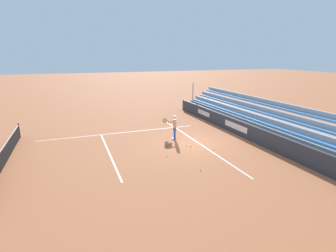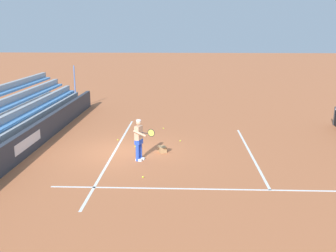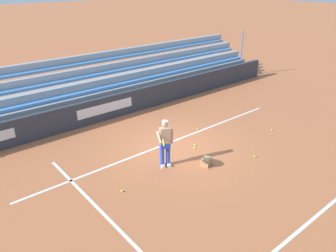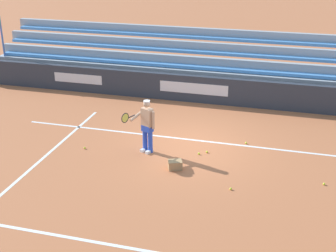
% 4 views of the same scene
% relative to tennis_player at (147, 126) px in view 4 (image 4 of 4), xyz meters
% --- Properties ---
extents(ground_plane, '(160.00, 160.00, 0.00)m').
position_rel_tennis_player_xyz_m(ground_plane, '(-1.15, -0.74, -0.89)').
color(ground_plane, '#B7663D').
extents(court_baseline_white, '(12.00, 0.10, 0.01)m').
position_rel_tennis_player_xyz_m(court_baseline_white, '(-1.15, -1.24, -0.89)').
color(court_baseline_white, white).
rests_on(court_baseline_white, ground).
extents(court_sideline_white, '(0.10, 12.00, 0.01)m').
position_rel_tennis_player_xyz_m(court_sideline_white, '(2.96, 3.26, -0.89)').
color(court_sideline_white, white).
rests_on(court_sideline_white, ground).
extents(court_service_line_white, '(8.22, 0.10, 0.01)m').
position_rel_tennis_player_xyz_m(court_service_line_white, '(-1.15, 4.76, -0.89)').
color(court_service_line_white, white).
rests_on(court_service_line_white, ground).
extents(back_wall_sponsor_board, '(21.34, 0.25, 1.10)m').
position_rel_tennis_player_xyz_m(back_wall_sponsor_board, '(-1.14, -4.94, -0.34)').
color(back_wall_sponsor_board, '#2D333D').
rests_on(back_wall_sponsor_board, ground).
extents(bleacher_stand, '(20.27, 2.40, 2.95)m').
position_rel_tennis_player_xyz_m(bleacher_stand, '(-1.15, -6.77, -0.17)').
color(bleacher_stand, '#9EA3A8').
rests_on(bleacher_stand, ground).
extents(tennis_player, '(0.86, 0.91, 1.71)m').
position_rel_tennis_player_xyz_m(tennis_player, '(0.00, 0.00, 0.00)').
color(tennis_player, blue).
rests_on(tennis_player, ground).
extents(ball_box_cardboard, '(0.48, 0.43, 0.26)m').
position_rel_tennis_player_xyz_m(ball_box_cardboard, '(-1.15, 0.88, -0.76)').
color(ball_box_cardboard, '#A87F51').
rests_on(ball_box_cardboard, ground).
extents(tennis_ball_on_baseline, '(0.07, 0.07, 0.07)m').
position_rel_tennis_player_xyz_m(tennis_ball_on_baseline, '(-1.64, -0.22, -0.86)').
color(tennis_ball_on_baseline, '#CCE533').
rests_on(tennis_ball_on_baseline, ground).
extents(tennis_ball_by_box, '(0.07, 0.07, 0.07)m').
position_rel_tennis_player_xyz_m(tennis_ball_by_box, '(2.00, 0.35, -0.86)').
color(tennis_ball_by_box, '#CCE533').
rests_on(tennis_ball_by_box, ground).
extents(tennis_ball_far_left, '(0.07, 0.07, 0.07)m').
position_rel_tennis_player_xyz_m(tennis_ball_far_left, '(-2.91, 1.66, -0.86)').
color(tennis_ball_far_left, '#CCE533').
rests_on(tennis_ball_far_left, ground).
extents(tennis_ball_stray_back, '(0.07, 0.07, 0.07)m').
position_rel_tennis_player_xyz_m(tennis_ball_stray_back, '(-1.86, -0.41, -0.86)').
color(tennis_ball_stray_back, '#CCE533').
rests_on(tennis_ball_stray_back, ground).
extents(tennis_ball_far_right, '(0.07, 0.07, 0.07)m').
position_rel_tennis_player_xyz_m(tennis_ball_far_right, '(-5.37, 0.71, -0.86)').
color(tennis_ball_far_right, '#CCE533').
rests_on(tennis_ball_far_right, ground).
extents(tennis_ball_midcourt, '(0.07, 0.07, 0.07)m').
position_rel_tennis_player_xyz_m(tennis_ball_midcourt, '(-2.97, -1.40, -0.86)').
color(tennis_ball_midcourt, '#CCE533').
rests_on(tennis_ball_midcourt, ground).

